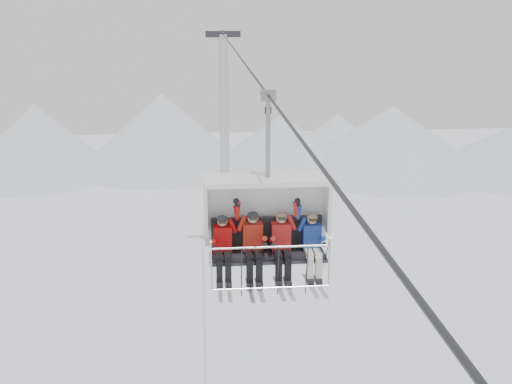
{
  "coord_description": "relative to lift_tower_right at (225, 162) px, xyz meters",
  "views": [
    {
      "loc": [
        -1.33,
        -15.52,
        15.09
      ],
      "look_at": [
        0.0,
        0.0,
        10.45
      ],
      "focal_mm": 45.0,
      "sensor_mm": 36.0,
      "label": 1
    }
  ],
  "objects": [
    {
      "name": "skier_center_right",
      "position": [
        0.28,
        -25.02,
        4.42
      ],
      "size": [
        0.4,
        1.69,
        1.61
      ],
      "color": "red",
      "rests_on": "chairlift_carrier"
    },
    {
      "name": "chairlift_carrier",
      "position": [
        0.0,
        -24.71,
        4.95
      ],
      "size": [
        2.64,
        1.17,
        3.98
      ],
      "color": "black",
      "rests_on": "haul_cable"
    },
    {
      "name": "lift_tower_right",
      "position": [
        0.0,
        0.0,
        0.0
      ],
      "size": [
        2.0,
        1.8,
        13.48
      ],
      "color": "#B7B9BF",
      "rests_on": "ground"
    },
    {
      "name": "haul_cable",
      "position": [
        0.0,
        -22.0,
        7.52
      ],
      "size": [
        0.06,
        50.0,
        0.06
      ],
      "primitive_type": "cylinder",
      "rotation": [
        1.57,
        0.0,
        0.0
      ],
      "color": "#2D2D32",
      "rests_on": "lift_tower_left"
    },
    {
      "name": "ridgeline",
      "position": [
        -1.58,
        20.05,
        -2.94
      ],
      "size": [
        72.0,
        21.0,
        7.0
      ],
      "color": "silver",
      "rests_on": "ground"
    },
    {
      "name": "skier_far_right",
      "position": [
        0.93,
        -25.03,
        4.4
      ],
      "size": [
        0.38,
        1.69,
        1.52
      ],
      "color": "navy",
      "rests_on": "chairlift_carrier"
    },
    {
      "name": "skier_far_left",
      "position": [
        -0.95,
        -25.03,
        4.4
      ],
      "size": [
        0.38,
        1.69,
        1.54
      ],
      "color": "#AC090A",
      "rests_on": "chairlift_carrier"
    },
    {
      "name": "skier_center_left",
      "position": [
        -0.32,
        -25.02,
        4.44
      ],
      "size": [
        0.41,
        1.69,
        1.64
      ],
      "color": "#A51F13",
      "rests_on": "chairlift_carrier"
    }
  ]
}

